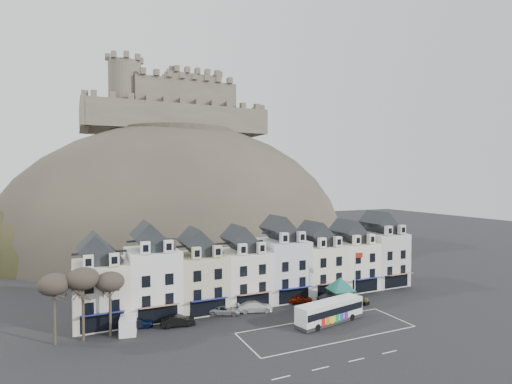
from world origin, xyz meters
TOP-DOWN VIEW (x-y plane):
  - ground at (0.00, 0.00)m, footprint 300.00×300.00m
  - coach_bay_markings at (2.00, 1.25)m, footprint 22.00×7.50m
  - townhouse_terrace at (0.15, 15.97)m, footprint 54.40×9.35m
  - castle_hill at (1.25, 68.95)m, footprint 100.00×76.00m
  - castle at (0.51, 75.93)m, footprint 50.20×22.20m
  - tree_left_far at (-29.00, 10.50)m, footprint 3.61×3.61m
  - tree_left_mid at (-26.00, 10.50)m, footprint 3.78×3.78m
  - tree_left_near at (-23.00, 10.50)m, footprint 3.43×3.43m
  - bus at (3.72, 3.16)m, footprint 10.59×4.32m
  - bus_shelter at (9.02, 7.97)m, footprint 6.85×6.85m
  - red_buoy at (10.00, 6.03)m, footprint 1.50×1.50m
  - flagpole at (10.86, 6.82)m, footprint 1.15×0.48m
  - white_van at (-20.81, 11.19)m, footprint 2.74×4.81m
  - planter_west at (12.86, 7.00)m, footprint 0.98×0.67m
  - planter_east at (13.00, 7.00)m, footprint 1.19×0.81m
  - car_navy at (-19.87, 11.85)m, footprint 4.45×2.04m
  - car_black at (-14.80, 10.25)m, footprint 4.50×2.00m
  - car_silver at (-7.75, 12.00)m, footprint 4.89×3.64m
  - car_white at (-3.49, 11.28)m, footprint 5.53×3.45m
  - car_maroon at (4.36, 12.00)m, footprint 4.24×2.70m
  - car_charcoal at (8.63, 9.50)m, footprint 4.69×2.16m

SIDE VIEW (x-z plane):
  - ground at x=0.00m, z-range 0.00..0.00m
  - coach_bay_markings at x=2.00m, z-range -0.01..0.01m
  - castle_hill at x=1.25m, z-range -33.89..34.11m
  - planter_west at x=12.86m, z-range -0.02..0.93m
  - planter_east at x=13.00m, z-range -0.02..1.07m
  - car_silver at x=-7.75m, z-range 0.00..1.25m
  - car_maroon at x=4.36m, z-range 0.00..1.35m
  - car_black at x=-14.80m, z-range 0.00..1.44m
  - car_navy at x=-19.87m, z-range 0.00..1.48m
  - car_charcoal at x=8.63m, z-range 0.00..1.49m
  - car_white at x=-3.49m, z-range 0.00..1.50m
  - red_buoy at x=10.00m, z-range 0.02..1.87m
  - white_van at x=-20.81m, z-range 0.00..2.07m
  - bus at x=3.72m, z-range 0.15..3.07m
  - bus_shelter at x=9.02m, z-range 1.21..5.60m
  - flagpole at x=10.86m, z-range 0.59..8.97m
  - townhouse_terrace at x=0.15m, z-range -0.60..11.20m
  - tree_left_near at x=-23.00m, z-range 2.64..10.47m
  - tree_left_far at x=-29.00m, z-range 2.78..11.02m
  - tree_left_mid at x=-26.00m, z-range 2.92..11.56m
  - castle at x=0.51m, z-range 29.19..51.19m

